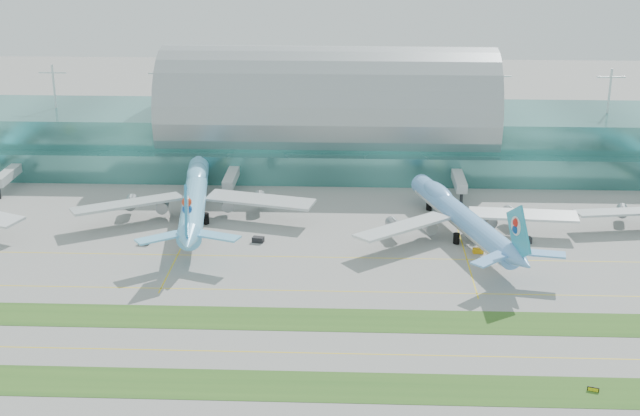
{
  "coord_description": "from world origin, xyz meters",
  "views": [
    {
      "loc": [
        9.81,
        -185.58,
        94.46
      ],
      "look_at": [
        0.0,
        55.0,
        9.0
      ],
      "focal_mm": 50.0,
      "sensor_mm": 36.0,
      "label": 1
    }
  ],
  "objects_px": {
    "terminal": "(328,127)",
    "airliner_b": "(195,197)",
    "airliner_c": "(461,215)",
    "taxiway_sign_east": "(593,389)"
  },
  "relations": [
    {
      "from": "terminal",
      "to": "airliner_b",
      "type": "distance_m",
      "value": 71.48
    },
    {
      "from": "terminal",
      "to": "airliner_c",
      "type": "xyz_separation_m",
      "value": [
        40.63,
        -71.87,
        -7.58
      ]
    },
    {
      "from": "terminal",
      "to": "airliner_b",
      "type": "height_order",
      "value": "terminal"
    },
    {
      "from": "taxiway_sign_east",
      "to": "airliner_b",
      "type": "bearing_deg",
      "value": 154.01
    },
    {
      "from": "taxiway_sign_east",
      "to": "airliner_c",
      "type": "bearing_deg",
      "value": 120.68
    },
    {
      "from": "terminal",
      "to": "taxiway_sign_east",
      "type": "distance_m",
      "value": 167.4
    },
    {
      "from": "airliner_c",
      "to": "taxiway_sign_east",
      "type": "bearing_deg",
      "value": -95.83
    },
    {
      "from": "airliner_c",
      "to": "taxiway_sign_east",
      "type": "xyz_separation_m",
      "value": [
        17.59,
        -84.48,
        -6.15
      ]
    },
    {
      "from": "airliner_b",
      "to": "airliner_c",
      "type": "distance_m",
      "value": 80.43
    },
    {
      "from": "terminal",
      "to": "taxiway_sign_east",
      "type": "bearing_deg",
      "value": -69.58
    }
  ]
}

